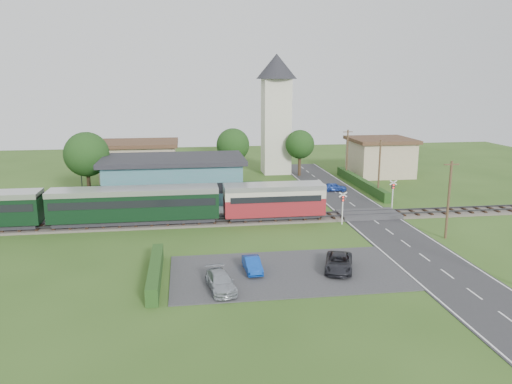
{
  "coord_description": "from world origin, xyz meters",
  "views": [
    {
      "loc": [
        -8.67,
        -45.78,
        13.85
      ],
      "look_at": [
        -1.5,
        4.0,
        2.53
      ],
      "focal_mm": 35.0,
      "sensor_mm": 36.0,
      "label": 1
    }
  ],
  "objects": [
    {
      "name": "road",
      "position": [
        10.0,
        0.0,
        0.03
      ],
      "size": [
        6.0,
        70.0,
        0.05
      ],
      "primitive_type": "cube",
      "color": "#28282B",
      "rests_on": "ground"
    },
    {
      "name": "hedge_roadside",
      "position": [
        14.2,
        16.0,
        0.6
      ],
      "size": [
        0.8,
        18.0,
        1.2
      ],
      "primitive_type": "cube",
      "color": "#193814",
      "rests_on": "ground"
    },
    {
      "name": "utility_pole_d",
      "position": [
        14.2,
        22.0,
        3.63
      ],
      "size": [
        1.4,
        0.22,
        7.0
      ],
      "color": "#473321",
      "rests_on": "ground"
    },
    {
      "name": "streetlamp_west",
      "position": [
        -22.0,
        20.0,
        3.04
      ],
      "size": [
        0.3,
        0.3,
        5.15
      ],
      "color": "#3F3F47",
      "rests_on": "ground"
    },
    {
      "name": "tree_c",
      "position": [
        8.0,
        25.0,
        4.65
      ],
      "size": [
        4.2,
        4.2,
        6.78
      ],
      "color": "#332316",
      "rests_on": "ground"
    },
    {
      "name": "station_building",
      "position": [
        -10.0,
        10.99,
        2.69
      ],
      "size": [
        16.0,
        9.0,
        5.3
      ],
      "color": "#377879",
      "rests_on": "ground"
    },
    {
      "name": "crossing_deck",
      "position": [
        10.0,
        2.0,
        0.23
      ],
      "size": [
        6.2,
        3.4,
        0.45
      ],
      "primitive_type": "cube",
      "color": "#333335",
      "rests_on": "ground"
    },
    {
      "name": "house_west",
      "position": [
        -15.0,
        25.0,
        2.79
      ],
      "size": [
        10.8,
        8.8,
        5.5
      ],
      "color": "tan",
      "rests_on": "ground"
    },
    {
      "name": "church_tower",
      "position": [
        5.0,
        28.0,
        10.23
      ],
      "size": [
        6.0,
        6.0,
        17.6
      ],
      "color": "beige",
      "rests_on": "ground"
    },
    {
      "name": "hedge_station",
      "position": [
        -10.0,
        15.5,
        0.65
      ],
      "size": [
        22.0,
        0.8,
        1.3
      ],
      "primitive_type": "cube",
      "color": "#193814",
      "rests_on": "ground"
    },
    {
      "name": "car_park_blue",
      "position": [
        -4.01,
        -11.54,
        0.61
      ],
      "size": [
        1.26,
        3.24,
        1.05
      ],
      "primitive_type": "imported",
      "rotation": [
        0.0,
        0.0,
        0.05
      ],
      "color": "#0E3FA9",
      "rests_on": "car_park"
    },
    {
      "name": "car_park_silver",
      "position": [
        -6.57,
        -14.5,
        0.65
      ],
      "size": [
        2.16,
        4.15,
        1.15
      ],
      "primitive_type": "imported",
      "rotation": [
        0.0,
        0.0,
        0.14
      ],
      "color": "#999EA6",
      "rests_on": "car_park"
    },
    {
      "name": "pedestrian_far",
      "position": [
        -17.96,
        4.78,
        1.3
      ],
      "size": [
        0.81,
        0.95,
        1.7
      ],
      "primitive_type": "imported",
      "rotation": [
        0.0,
        0.0,
        1.34
      ],
      "color": "gray",
      "rests_on": "platform"
    },
    {
      "name": "utility_pole_c",
      "position": [
        14.2,
        10.0,
        3.63
      ],
      "size": [
        1.4,
        0.22,
        7.0
      ],
      "color": "#473321",
      "rests_on": "ground"
    },
    {
      "name": "equipment_hut",
      "position": [
        -18.0,
        5.2,
        1.75
      ],
      "size": [
        2.3,
        2.3,
        2.55
      ],
      "color": "beige",
      "rests_on": "platform"
    },
    {
      "name": "crossing_signal_near",
      "position": [
        6.4,
        -0.41,
        2.14
      ],
      "size": [
        0.84,
        0.28,
        3.28
      ],
      "color": "silver",
      "rests_on": "ground"
    },
    {
      "name": "platform",
      "position": [
        -10.0,
        5.2,
        0.23
      ],
      "size": [
        30.0,
        3.0,
        0.45
      ],
      "primitive_type": "cube",
      "color": "gray",
      "rests_on": "ground"
    },
    {
      "name": "utility_pole_b",
      "position": [
        14.2,
        -6.0,
        3.63
      ],
      "size": [
        1.4,
        0.22,
        7.0
      ],
      "color": "#473321",
      "rests_on": "ground"
    },
    {
      "name": "streetlamp_east",
      "position": [
        16.0,
        27.0,
        3.04
      ],
      "size": [
        0.3,
        0.3,
        5.15
      ],
      "color": "#3F3F47",
      "rests_on": "ground"
    },
    {
      "name": "ground",
      "position": [
        0.0,
        0.0,
        0.0
      ],
      "size": [
        120.0,
        120.0,
        0.0
      ],
      "primitive_type": "plane",
      "color": "#2D4C19"
    },
    {
      "name": "crossing_signal_far",
      "position": [
        13.6,
        4.39,
        2.14
      ],
      "size": [
        0.84,
        0.28,
        3.28
      ],
      "color": "silver",
      "rests_on": "ground"
    },
    {
      "name": "car_park_dark",
      "position": [
        2.36,
        -12.21,
        0.66
      ],
      "size": [
        3.19,
        4.59,
        1.16
      ],
      "primitive_type": "imported",
      "rotation": [
        0.0,
        0.0,
        -0.33
      ],
      "color": "black",
      "rests_on": "car_park"
    },
    {
      "name": "car_park",
      "position": [
        -1.5,
        -12.0,
        0.04
      ],
      "size": [
        17.0,
        9.0,
        0.08
      ],
      "primitive_type": "cube",
      "color": "#333335",
      "rests_on": "ground"
    },
    {
      "name": "railway_track",
      "position": [
        0.0,
        2.0,
        0.11
      ],
      "size": [
        76.0,
        3.2,
        0.49
      ],
      "color": "#4C443D",
      "rests_on": "ground"
    },
    {
      "name": "train",
      "position": [
        -16.76,
        2.0,
        2.18
      ],
      "size": [
        43.2,
        2.9,
        3.4
      ],
      "color": "#232328",
      "rests_on": "ground"
    },
    {
      "name": "pedestrian_near",
      "position": [
        -1.07,
        5.38,
        1.4
      ],
      "size": [
        0.81,
        0.67,
        1.89
      ],
      "primitive_type": "imported",
      "rotation": [
        0.0,
        0.0,
        3.51
      ],
      "color": "gray",
      "rests_on": "platform"
    },
    {
      "name": "tree_b",
      "position": [
        -2.0,
        23.0,
        5.02
      ],
      "size": [
        4.6,
        4.6,
        7.34
      ],
      "color": "#332316",
      "rests_on": "ground"
    },
    {
      "name": "car_on_road",
      "position": [
        9.99,
        14.01,
        0.58
      ],
      "size": [
        3.25,
        1.58,
        1.07
      ],
      "primitive_type": "imported",
      "rotation": [
        0.0,
        0.0,
        1.47
      ],
      "color": "#2040A1",
      "rests_on": "road"
    },
    {
      "name": "house_east",
      "position": [
        20.0,
        24.0,
        2.8
      ],
      "size": [
        8.8,
        8.8,
        5.5
      ],
      "color": "tan",
      "rests_on": "ground"
    },
    {
      "name": "tree_a",
      "position": [
        -20.0,
        14.0,
        5.38
      ],
      "size": [
        5.2,
        5.2,
        8.0
      ],
      "color": "#332316",
      "rests_on": "ground"
    },
    {
      "name": "hedge_carpark",
      "position": [
        -11.0,
        -12.0,
        0.6
      ],
      "size": [
        0.8,
        9.0,
        1.2
      ],
      "primitive_type": "cube",
      "color": "#193814",
      "rests_on": "ground"
    }
  ]
}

